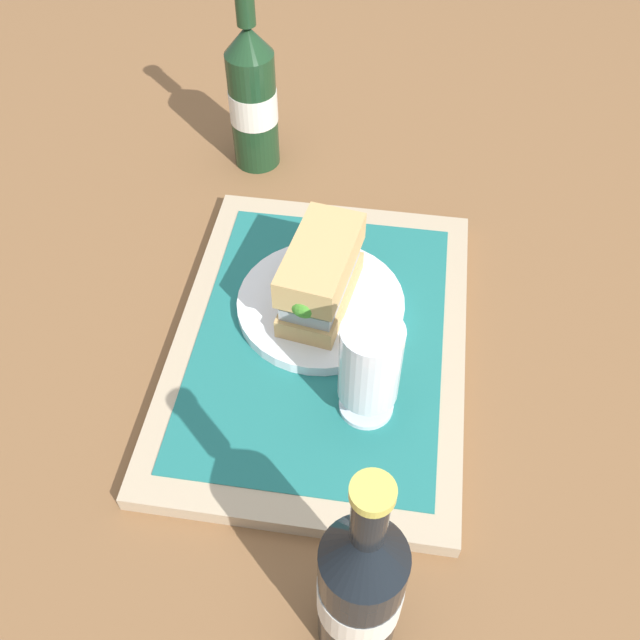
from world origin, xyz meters
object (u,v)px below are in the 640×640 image
(plate, at_px, (321,304))
(sandwich, at_px, (320,276))
(second_bottle, at_px, (253,96))
(beer_glass, at_px, (370,368))
(beer_bottle, at_px, (361,588))

(plate, bearing_deg, sandwich, -9.00)
(plate, bearing_deg, second_bottle, -154.76)
(beer_glass, height_order, beer_bottle, beer_bottle)
(sandwich, height_order, second_bottle, second_bottle)
(plate, distance_m, second_bottle, 0.32)
(plate, relative_size, beer_bottle, 0.71)
(plate, relative_size, second_bottle, 0.71)
(plate, xyz_separation_m, sandwich, (0.00, -0.00, 0.05))
(plate, height_order, beer_bottle, beer_bottle)
(beer_glass, bearing_deg, sandwich, -151.47)
(beer_glass, bearing_deg, second_bottle, -154.00)
(beer_glass, height_order, second_bottle, second_bottle)
(plate, height_order, second_bottle, second_bottle)
(sandwich, bearing_deg, second_bottle, -146.10)
(sandwich, relative_size, beer_bottle, 0.52)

